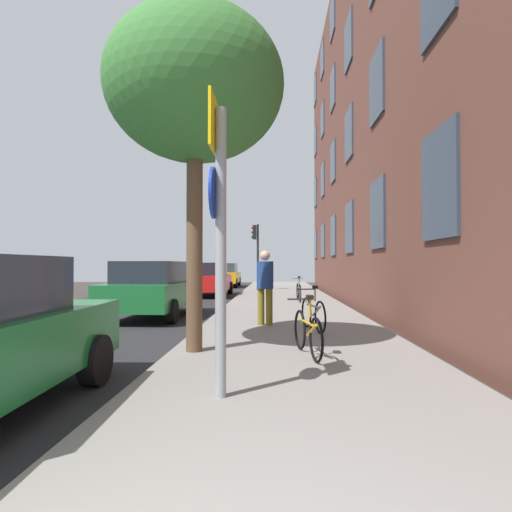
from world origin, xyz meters
name	(u,v)px	position (x,y,z in m)	size (l,w,h in m)	color
ground_plane	(192,305)	(-2.40, 15.00, 0.00)	(41.80, 41.80, 0.00)	#332D28
road_asphalt	(137,305)	(-4.50, 15.00, 0.01)	(7.00, 38.00, 0.01)	#232326
sidewalk	(285,304)	(1.10, 15.00, 0.06)	(4.20, 38.00, 0.12)	gray
building_facade	(356,106)	(3.69, 14.50, 7.31)	(0.56, 27.00, 14.59)	brown
sign_post	(219,222)	(0.12, 3.67, 2.00)	(0.16, 0.60, 3.24)	gray
traffic_light	(256,245)	(-0.32, 22.82, 2.64)	(0.43, 0.24, 3.69)	black
tree_near	(195,87)	(-0.60, 6.04, 4.48)	(2.96, 2.96, 5.65)	brown
bicycle_0	(308,332)	(1.23, 5.77, 0.49)	(0.47, 1.59, 0.95)	black
bicycle_1	(313,313)	(1.55, 8.29, 0.50)	(0.51, 1.62, 0.97)	black
bicycle_2	(299,291)	(1.66, 15.57, 0.50)	(0.42, 1.69, 0.97)	black
pedestrian_0	(265,282)	(0.50, 9.09, 1.12)	(0.50, 0.50, 1.75)	olive
car_1	(153,289)	(-2.79, 11.27, 0.84)	(2.02, 4.32, 1.62)	#19662D
car_2	(210,279)	(-2.44, 19.61, 0.84)	(2.06, 4.49, 1.62)	red
car_3	(225,275)	(-2.64, 27.94, 0.84)	(1.86, 4.13, 1.62)	orange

